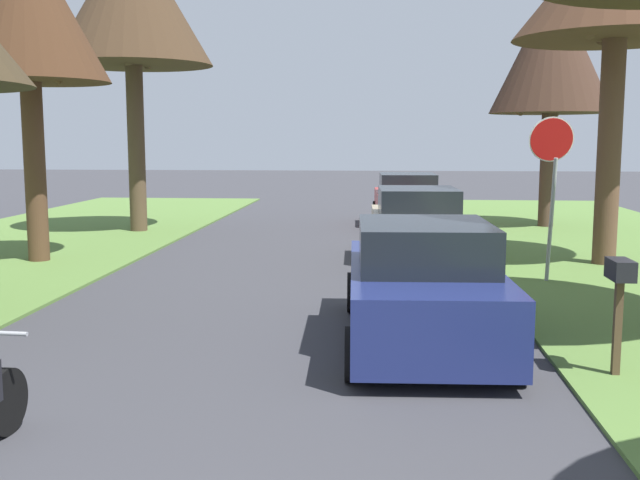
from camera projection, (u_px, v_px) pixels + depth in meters
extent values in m
cylinder|color=#9EA0A5|center=(551.00, 221.00, 13.32)|extent=(0.07, 0.43, 2.23)
cylinder|color=white|center=(551.00, 139.00, 13.36)|extent=(0.82, 0.22, 0.80)
cylinder|color=red|center=(551.00, 139.00, 13.36)|extent=(0.77, 0.22, 0.76)
cylinder|color=brown|center=(609.00, 153.00, 15.20)|extent=(0.47, 0.47, 4.51)
cylinder|color=brown|center=(628.00, 13.00, 14.32)|extent=(1.20, 0.36, 1.00)
cylinder|color=brown|center=(623.00, 3.00, 15.17)|extent=(1.07, 0.75, 1.63)
cylinder|color=brown|center=(582.00, 15.00, 14.88)|extent=(0.23, 1.45, 1.12)
cylinder|color=#4A342A|center=(547.00, 170.00, 21.91)|extent=(0.44, 0.44, 3.28)
cone|color=#3B271D|center=(552.00, 47.00, 21.44)|extent=(3.48, 3.48, 3.71)
cylinder|color=#4A342A|center=(566.00, 98.00, 21.76)|extent=(0.58, 1.16, 1.06)
cylinder|color=#4A342A|center=(529.00, 94.00, 22.00)|extent=(0.93, 1.29, 1.30)
cylinder|color=#513623|center=(35.00, 172.00, 15.67)|extent=(0.43, 0.43, 3.71)
cone|color=#412919|center=(27.00, 4.00, 15.21)|extent=(3.25, 3.25, 3.09)
cylinder|color=#513623|center=(34.00, 61.00, 14.92)|extent=(1.06, 0.81, 0.90)
cylinder|color=#513623|center=(37.00, 57.00, 16.08)|extent=(1.63, 0.55, 1.30)
cylinder|color=#513623|center=(11.00, 52.00, 15.31)|extent=(0.35, 0.91, 1.29)
cylinder|color=#4F3D2A|center=(136.00, 149.00, 20.76)|extent=(0.47, 0.47, 4.54)
cylinder|color=#4F3D2A|center=(121.00, 44.00, 20.14)|extent=(0.81, 0.74, 1.19)
cylinder|color=#4F3D2A|center=(149.00, 43.00, 20.53)|extent=(0.64, 1.04, 1.35)
cube|color=navy|center=(422.00, 297.00, 9.65)|extent=(1.98, 4.46, 0.85)
cube|color=black|center=(424.00, 245.00, 9.34)|extent=(1.68, 2.08, 0.56)
cylinder|color=black|center=(354.00, 292.00, 11.36)|extent=(0.22, 0.61, 0.60)
cylinder|color=black|center=(470.00, 293.00, 11.28)|extent=(0.22, 0.61, 0.60)
cylinder|color=black|center=(354.00, 354.00, 8.09)|extent=(0.22, 0.61, 0.60)
cylinder|color=black|center=(517.00, 356.00, 8.01)|extent=(0.22, 0.61, 0.60)
cube|color=tan|center=(416.00, 233.00, 16.09)|extent=(1.98, 4.46, 0.85)
cube|color=black|center=(418.00, 201.00, 15.78)|extent=(1.68, 2.08, 0.56)
cylinder|color=black|center=(374.00, 237.00, 17.80)|extent=(0.22, 0.61, 0.60)
cylinder|color=black|center=(447.00, 237.00, 17.73)|extent=(0.22, 0.61, 0.60)
cylinder|color=black|center=(378.00, 259.00, 14.53)|extent=(0.22, 0.61, 0.60)
cylinder|color=black|center=(469.00, 259.00, 14.46)|extent=(0.22, 0.61, 0.60)
cube|color=red|center=(407.00, 206.00, 22.65)|extent=(1.98, 4.46, 0.85)
cube|color=black|center=(407.00, 183.00, 22.34)|extent=(1.68, 2.08, 0.56)
cylinder|color=black|center=(376.00, 210.00, 24.36)|extent=(0.22, 0.61, 0.60)
cylinder|color=black|center=(430.00, 210.00, 24.29)|extent=(0.22, 0.61, 0.60)
cylinder|color=black|center=(379.00, 221.00, 21.10)|extent=(0.22, 0.61, 0.60)
cylinder|color=black|center=(442.00, 222.00, 21.02)|extent=(0.22, 0.61, 0.60)
cylinder|color=black|center=(5.00, 402.00, 6.63)|extent=(0.14, 0.60, 0.60)
cube|color=brown|center=(617.00, 327.00, 8.14)|extent=(0.08, 0.08, 1.05)
cube|color=black|center=(621.00, 270.00, 8.06)|extent=(0.22, 0.44, 0.22)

